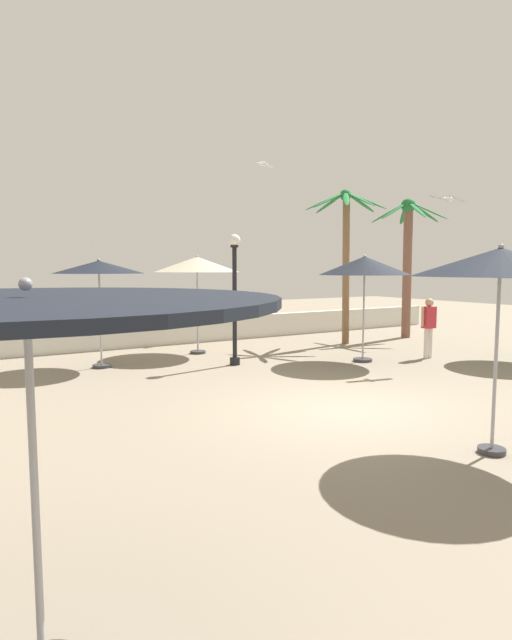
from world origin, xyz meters
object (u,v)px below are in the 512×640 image
at_px(patio_umbrella_2, 99,268).
at_px(palm_tree_1, 408,252).
at_px(patio_umbrella_0, 500,263).
at_px(palm_tree_0, 346,243).
at_px(patio_umbrella_5, 365,266).
at_px(guest_0, 429,322).
at_px(lamp_post_0, 235,291).
at_px(seagull_1, 264,164).
at_px(seagull_0, 448,199).
at_px(patio_umbrella_1, 27,320).
at_px(patio_umbrella_3, 197,265).

height_order(patio_umbrella_2, palm_tree_1, palm_tree_1).
bearing_deg(patio_umbrella_0, palm_tree_0, 60.09).
xyz_separation_m(patio_umbrella_0, patio_umbrella_5, (3.51, 6.38, -0.03)).
bearing_deg(palm_tree_1, palm_tree_0, -178.68).
bearing_deg(guest_0, palm_tree_1, 50.42).
bearing_deg(lamp_post_0, seagull_1, 50.91).
relative_size(palm_tree_1, seagull_0, 4.63).
bearing_deg(patio_umbrella_5, seagull_0, -38.41).
xyz_separation_m(guest_0, seagull_0, (-0.29, -0.75, 3.39)).
bearing_deg(patio_umbrella_1, seagull_0, 28.03).
distance_m(patio_umbrella_0, seagull_1, 14.33).
relative_size(guest_0, seagull_1, 1.45).
bearing_deg(patio_umbrella_2, seagull_1, 26.56).
bearing_deg(patio_umbrella_1, patio_umbrella_2, 72.96).
bearing_deg(guest_0, patio_umbrella_2, 157.35).
xyz_separation_m(patio_umbrella_5, seagull_1, (0.93, 6.66, 3.94)).
relative_size(guest_0, seagull_0, 1.56).
height_order(palm_tree_0, seagull_0, palm_tree_0).
xyz_separation_m(seagull_0, seagull_1, (-0.77, 8.01, 2.15)).
xyz_separation_m(patio_umbrella_1, guest_0, (11.67, 6.80, -1.26)).
bearing_deg(guest_0, palm_tree_0, 93.28).
bearing_deg(palm_tree_0, patio_umbrella_2, 179.22).
bearing_deg(palm_tree_1, guest_0, -129.58).
relative_size(patio_umbrella_2, patio_umbrella_3, 0.96).
bearing_deg(patio_umbrella_0, palm_tree_1, 47.89).
height_order(seagull_0, seagull_1, seagull_1).
distance_m(patio_umbrella_5, palm_tree_0, 3.45).
xyz_separation_m(patio_umbrella_5, lamp_post_0, (-3.32, 1.43, -0.66)).
height_order(patio_umbrella_0, lamp_post_0, lamp_post_0).
xyz_separation_m(patio_umbrella_0, seagull_1, (4.44, 13.05, 3.92)).
relative_size(patio_umbrella_1, seagull_0, 2.72).
xyz_separation_m(palm_tree_0, guest_0, (0.20, -3.43, -2.41)).
relative_size(palm_tree_0, lamp_post_0, 1.49).
relative_size(patio_umbrella_3, lamp_post_0, 0.85).
height_order(patio_umbrella_0, seagull_1, seagull_1).
relative_size(patio_umbrella_3, palm_tree_1, 0.58).
bearing_deg(patio_umbrella_0, patio_umbrella_5, 61.19).
relative_size(palm_tree_1, seagull_1, 4.28).
relative_size(patio_umbrella_1, patio_umbrella_3, 1.01).
distance_m(lamp_post_0, seagull_1, 8.16).
distance_m(patio_umbrella_2, patio_umbrella_3, 3.22).
distance_m(patio_umbrella_0, palm_tree_0, 10.66).
xyz_separation_m(lamp_post_0, guest_0, (5.31, -2.03, -0.94)).
xyz_separation_m(patio_umbrella_5, palm_tree_1, (4.88, 2.91, 0.55)).
distance_m(patio_umbrella_2, patio_umbrella_5, 7.15).
bearing_deg(seagull_0, patio_umbrella_3, 135.28).
height_order(patio_umbrella_2, palm_tree_0, palm_tree_0).
xyz_separation_m(patio_umbrella_2, guest_0, (8.50, -3.55, -1.55)).
xyz_separation_m(patio_umbrella_1, palm_tree_0, (11.47, 10.23, 1.15)).
bearing_deg(patio_umbrella_0, patio_umbrella_1, -170.66).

